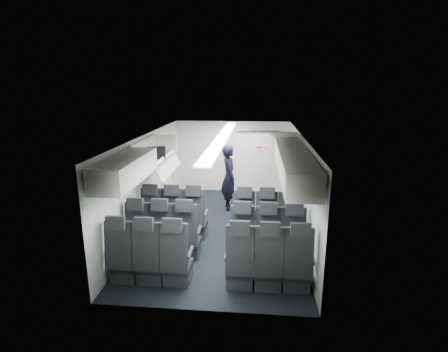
% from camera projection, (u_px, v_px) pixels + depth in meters
% --- Properties ---
extents(cabin_shell, '(3.41, 6.01, 2.16)m').
position_uv_depth(cabin_shell, '(222.00, 182.00, 7.72)').
color(cabin_shell, black).
rests_on(cabin_shell, ground).
extents(seat_row_front, '(3.33, 0.56, 1.24)m').
position_uv_depth(seat_row_front, '(220.00, 221.00, 7.39)').
color(seat_row_front, black).
rests_on(seat_row_front, cabin_shell).
extents(seat_row_mid, '(3.33, 0.56, 1.24)m').
position_uv_depth(seat_row_mid, '(215.00, 239.00, 6.52)').
color(seat_row_mid, black).
rests_on(seat_row_mid, cabin_shell).
extents(seat_row_rear, '(3.33, 0.56, 1.24)m').
position_uv_depth(seat_row_rear, '(208.00, 263.00, 5.66)').
color(seat_row_rear, black).
rests_on(seat_row_rear, cabin_shell).
extents(overhead_bin_left_rear, '(0.53, 1.80, 0.40)m').
position_uv_depth(overhead_bin_left_rear, '(125.00, 169.00, 5.73)').
color(overhead_bin_left_rear, silver).
rests_on(overhead_bin_left_rear, cabin_shell).
extents(overhead_bin_left_front_open, '(0.64, 1.70, 0.72)m').
position_uv_depth(overhead_bin_left_front_open, '(154.00, 156.00, 7.45)').
color(overhead_bin_left_front_open, '#9E9E93').
rests_on(overhead_bin_left_front_open, cabin_shell).
extents(overhead_bin_right_rear, '(0.53, 1.80, 0.40)m').
position_uv_depth(overhead_bin_right_rear, '(298.00, 173.00, 5.48)').
color(overhead_bin_right_rear, silver).
rests_on(overhead_bin_right_rear, cabin_shell).
extents(overhead_bin_right_front, '(0.53, 1.70, 0.40)m').
position_uv_depth(overhead_bin_right_front, '(289.00, 152.00, 7.16)').
color(overhead_bin_right_front, silver).
rests_on(overhead_bin_right_front, cabin_shell).
extents(bulkhead_partition, '(1.40, 0.15, 2.13)m').
position_uv_depth(bulkhead_partition, '(266.00, 176.00, 8.41)').
color(bulkhead_partition, silver).
rests_on(bulkhead_partition, cabin_shell).
extents(galley_unit, '(0.85, 0.52, 1.90)m').
position_uv_depth(galley_unit, '(263.00, 163.00, 10.29)').
color(galley_unit, '#939399').
rests_on(galley_unit, cabin_shell).
extents(boarding_door, '(0.12, 1.27, 1.86)m').
position_uv_depth(boarding_door, '(168.00, 171.00, 9.41)').
color(boarding_door, silver).
rests_on(boarding_door, cabin_shell).
extents(flight_attendant, '(0.56, 0.71, 1.71)m').
position_uv_depth(flight_attendant, '(229.00, 178.00, 9.10)').
color(flight_attendant, black).
rests_on(flight_attendant, ground).
extents(carry_on_bag, '(0.45, 0.37, 0.23)m').
position_uv_depth(carry_on_bag, '(156.00, 153.00, 7.45)').
color(carry_on_bag, black).
rests_on(carry_on_bag, overhead_bin_left_front_open).
extents(papers, '(0.20, 0.06, 0.14)m').
position_uv_depth(papers, '(236.00, 172.00, 8.99)').
color(papers, white).
rests_on(papers, flight_attendant).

